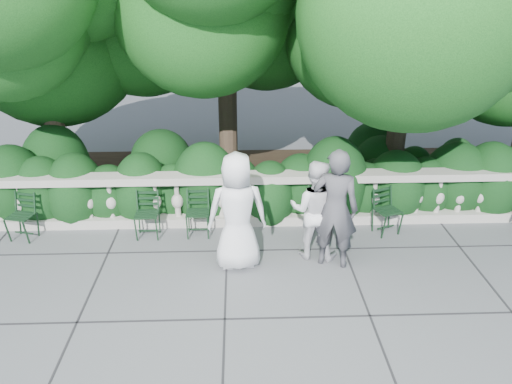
{
  "coord_description": "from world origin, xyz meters",
  "views": [
    {
      "loc": [
        -0.27,
        -6.5,
        4.38
      ],
      "look_at": [
        0.0,
        1.0,
        1.0
      ],
      "focal_mm": 35.0,
      "sensor_mm": 36.0,
      "label": 1
    }
  ],
  "objects_px": {
    "chair_b": "(148,241)",
    "chair_c": "(318,235)",
    "chair_e": "(390,236)",
    "person_casual_man": "(314,210)",
    "person_businessman": "(237,212)",
    "person_woman_grey": "(335,209)",
    "chair_a": "(20,243)",
    "chair_d": "(198,239)"
  },
  "relations": [
    {
      "from": "chair_b",
      "to": "chair_c",
      "type": "xyz_separation_m",
      "value": [
        3.03,
        0.09,
        0.0
      ]
    },
    {
      "from": "chair_e",
      "to": "person_casual_man",
      "type": "height_order",
      "value": "person_casual_man"
    },
    {
      "from": "chair_b",
      "to": "person_businessman",
      "type": "bearing_deg",
      "value": -27.98
    },
    {
      "from": "chair_c",
      "to": "person_woman_grey",
      "type": "bearing_deg",
      "value": -80.58
    },
    {
      "from": "chair_a",
      "to": "person_casual_man",
      "type": "height_order",
      "value": "person_casual_man"
    },
    {
      "from": "chair_e",
      "to": "person_businessman",
      "type": "xyz_separation_m",
      "value": [
        -2.72,
        -0.83,
        0.95
      ]
    },
    {
      "from": "chair_b",
      "to": "chair_e",
      "type": "distance_m",
      "value": 4.31
    },
    {
      "from": "chair_b",
      "to": "chair_d",
      "type": "xyz_separation_m",
      "value": [
        0.89,
        0.02,
        0.0
      ]
    },
    {
      "from": "chair_d",
      "to": "chair_e",
      "type": "xyz_separation_m",
      "value": [
        3.42,
        -0.03,
        0.0
      ]
    },
    {
      "from": "chair_b",
      "to": "person_businessman",
      "type": "distance_m",
      "value": 2.03
    },
    {
      "from": "chair_e",
      "to": "person_woman_grey",
      "type": "distance_m",
      "value": 1.76
    },
    {
      "from": "chair_c",
      "to": "person_businessman",
      "type": "bearing_deg",
      "value": -142.3
    },
    {
      "from": "chair_d",
      "to": "person_woman_grey",
      "type": "distance_m",
      "value": 2.57
    },
    {
      "from": "person_businessman",
      "to": "chair_a",
      "type": "bearing_deg",
      "value": -17.44
    },
    {
      "from": "person_businessman",
      "to": "person_casual_man",
      "type": "xyz_separation_m",
      "value": [
        1.24,
        0.27,
        -0.12
      ]
    },
    {
      "from": "person_woman_grey",
      "to": "person_casual_man",
      "type": "xyz_separation_m",
      "value": [
        -0.28,
        0.27,
        -0.14
      ]
    },
    {
      "from": "chair_e",
      "to": "person_businessman",
      "type": "bearing_deg",
      "value": 176.19
    },
    {
      "from": "chair_c",
      "to": "person_casual_man",
      "type": "height_order",
      "value": "person_casual_man"
    },
    {
      "from": "person_woman_grey",
      "to": "person_businessman",
      "type": "bearing_deg",
      "value": 16.63
    },
    {
      "from": "chair_d",
      "to": "person_casual_man",
      "type": "xyz_separation_m",
      "value": [
        1.94,
        -0.59,
        0.83
      ]
    },
    {
      "from": "chair_a",
      "to": "person_casual_man",
      "type": "distance_m",
      "value": 5.14
    },
    {
      "from": "chair_d",
      "to": "chair_e",
      "type": "relative_size",
      "value": 1.0
    },
    {
      "from": "chair_d",
      "to": "person_casual_man",
      "type": "relative_size",
      "value": 0.5
    },
    {
      "from": "chair_d",
      "to": "person_woman_grey",
      "type": "relative_size",
      "value": 0.43
    },
    {
      "from": "chair_e",
      "to": "person_woman_grey",
      "type": "height_order",
      "value": "person_woman_grey"
    },
    {
      "from": "chair_b",
      "to": "chair_c",
      "type": "height_order",
      "value": "same"
    },
    {
      "from": "chair_c",
      "to": "person_businessman",
      "type": "relative_size",
      "value": 0.44
    },
    {
      "from": "chair_a",
      "to": "chair_d",
      "type": "bearing_deg",
      "value": 13.99
    },
    {
      "from": "chair_c",
      "to": "chair_a",
      "type": "bearing_deg",
      "value": -174.23
    },
    {
      "from": "chair_c",
      "to": "person_woman_grey",
      "type": "distance_m",
      "value": 1.35
    },
    {
      "from": "chair_a",
      "to": "chair_d",
      "type": "xyz_separation_m",
      "value": [
        3.1,
        0.02,
        0.0
      ]
    },
    {
      "from": "chair_a",
      "to": "chair_e",
      "type": "height_order",
      "value": "same"
    },
    {
      "from": "chair_c",
      "to": "chair_d",
      "type": "distance_m",
      "value": 2.14
    },
    {
      "from": "chair_a",
      "to": "chair_c",
      "type": "height_order",
      "value": "same"
    },
    {
      "from": "chair_c",
      "to": "chair_d",
      "type": "xyz_separation_m",
      "value": [
        -2.14,
        -0.07,
        0.0
      ]
    },
    {
      "from": "chair_a",
      "to": "chair_e",
      "type": "relative_size",
      "value": 1.0
    },
    {
      "from": "chair_a",
      "to": "person_businessman",
      "type": "bearing_deg",
      "value": 1.2
    },
    {
      "from": "person_casual_man",
      "to": "chair_e",
      "type": "bearing_deg",
      "value": -144.3
    },
    {
      "from": "chair_d",
      "to": "chair_c",
      "type": "bearing_deg",
      "value": 1.59
    },
    {
      "from": "chair_a",
      "to": "person_woman_grey",
      "type": "bearing_deg",
      "value": 4.64
    },
    {
      "from": "chair_e",
      "to": "person_casual_man",
      "type": "xyz_separation_m",
      "value": [
        -1.48,
        -0.56,
        0.83
      ]
    },
    {
      "from": "chair_b",
      "to": "chair_d",
      "type": "bearing_deg",
      "value": 1.22
    }
  ]
}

